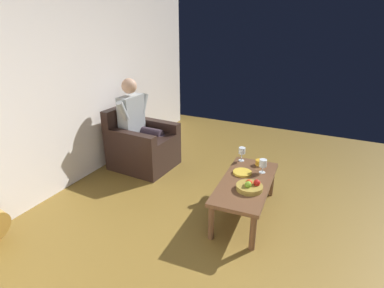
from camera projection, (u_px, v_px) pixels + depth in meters
ground_plane at (274, 244)px, 3.01m from camera, size 6.83×6.83×0.00m
wall_back at (51, 78)px, 3.56m from camera, size 6.09×0.06×2.76m
armchair at (142, 146)px, 4.49m from camera, size 0.77×0.86×0.86m
person_seated at (138, 121)px, 4.37m from camera, size 0.65×0.58×1.27m
coffee_table at (246, 186)px, 3.33m from camera, size 1.17×0.57×0.42m
wine_glass_near at (263, 164)px, 3.45m from camera, size 0.08×0.08×0.16m
wine_glass_far at (242, 151)px, 3.74m from camera, size 0.08×0.08×0.17m
fruit_bowl at (250, 187)px, 3.14m from camera, size 0.27×0.27×0.11m
decorative_dish at (242, 173)px, 3.47m from camera, size 0.21×0.21×0.02m
candle_jar at (259, 163)px, 3.66m from camera, size 0.09×0.09×0.06m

